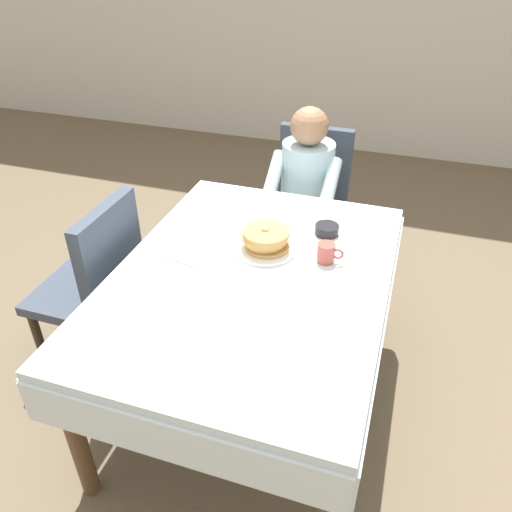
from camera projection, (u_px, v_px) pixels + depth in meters
ground_plane at (252, 395)px, 2.48m from camera, size 14.00×14.00×0.00m
dining_table_main at (251, 291)px, 2.12m from camera, size 1.12×1.52×0.74m
chair_diner at (310, 195)px, 3.11m from camera, size 0.44×0.45×0.93m
diner_person at (305, 185)px, 2.91m from camera, size 0.40×0.43×1.12m
chair_left_side at (98, 280)px, 2.38m from camera, size 0.45×0.44×0.93m
plate_breakfast at (266, 248)px, 2.21m from camera, size 0.28×0.28×0.02m
breakfast_stack at (265, 239)px, 2.18m from camera, size 0.21×0.20×0.10m
cup_coffee at (326, 253)px, 2.12m from camera, size 0.11×0.08×0.08m
bowl_butter at (327, 229)px, 2.32m from camera, size 0.11×0.11×0.04m
fork_left_of_plate at (224, 244)px, 2.25m from camera, size 0.03×0.18×0.00m
knife_right_of_plate at (307, 259)px, 2.15m from camera, size 0.03×0.20×0.00m
spoon_near_edge at (247, 291)px, 1.97m from camera, size 0.15×0.04×0.00m
napkin_folded at (186, 255)px, 2.17m from camera, size 0.19×0.15×0.01m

